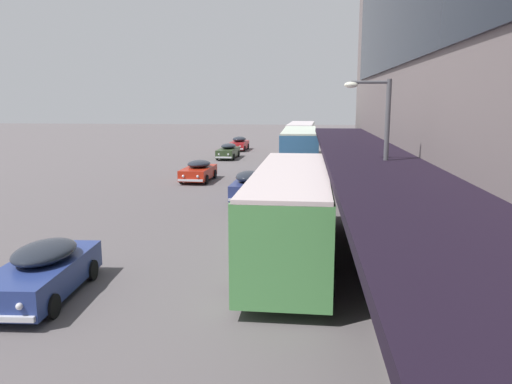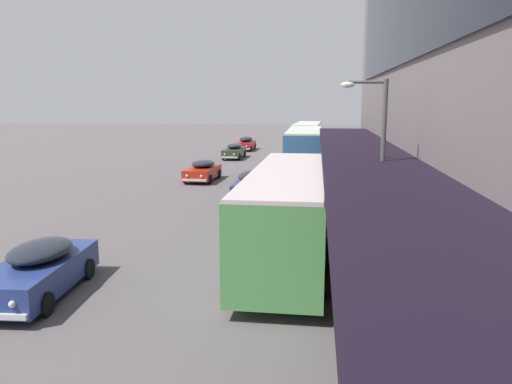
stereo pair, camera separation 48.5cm
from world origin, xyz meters
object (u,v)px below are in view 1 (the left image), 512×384
Objects in this scene: street_lamp at (380,157)px; sedan_trailing_mid at (249,185)px; transit_bus_kerbside_far at (300,149)px; transit_bus_kerbside_front at (291,208)px; sedan_oncoming_front at (199,171)px; pedestrian_at_kerb at (416,314)px; sedan_second_mid at (239,143)px; sedan_trailing_near at (228,151)px; sedan_lead_mid at (43,271)px; sedan_second_near at (305,184)px; transit_bus_kerbside_rear at (301,138)px.

sedan_trailing_mid is at bearing 116.25° from street_lamp.
transit_bus_kerbside_far is 21.94m from street_lamp.
sedan_oncoming_front is (-7.00, 16.94, -1.10)m from transit_bus_kerbside_front.
street_lamp reaches higher than pedestrian_at_kerb.
sedan_oncoming_front is at bearing -89.73° from sedan_second_mid.
street_lamp is at bearing -76.00° from sedan_second_mid.
sedan_trailing_mid is 0.92× the size of sedan_trailing_near.
sedan_oncoming_front is at bearing 90.15° from sedan_lead_mid.
transit_bus_kerbside_far reaches higher than sedan_trailing_mid.
transit_bus_kerbside_front is 1.03× the size of transit_bus_kerbside_far.
sedan_second_near is 0.95× the size of sedan_trailing_near.
sedan_trailing_mid is (-2.72, -10.36, -1.15)m from transit_bus_kerbside_far.
street_lamp is at bearing -63.75° from sedan_trailing_mid.
sedan_second_near is (0.46, -9.13, -1.21)m from transit_bus_kerbside_far.
transit_bus_kerbside_front is 18.36m from sedan_oncoming_front.
sedan_trailing_mid is 7.62m from sedan_oncoming_front.
street_lamp is (9.99, -40.06, 2.97)m from sedan_second_mid.
sedan_trailing_near is (-7.07, 31.01, -1.10)m from transit_bus_kerbside_front.
sedan_second_near is 0.79× the size of street_lamp.
transit_bus_kerbside_far is 26.25m from sedan_lead_mid.
transit_bus_kerbside_rear is 33.53m from street_lamp.
transit_bus_kerbside_rear is at bearing 94.01° from pedestrian_at_kerb.
street_lamp reaches higher than sedan_trailing_mid.
sedan_oncoming_front is 0.91× the size of sedan_second_mid.
sedan_trailing_mid is at bearing 104.23° from transit_bus_kerbside_front.
transit_bus_kerbside_rear reaches higher than transit_bus_kerbside_front.
sedan_lead_mid is (0.16, -43.67, 0.00)m from sedan_second_mid.
transit_bus_kerbside_far is at bearing 97.54° from street_lamp.
sedan_second_mid is at bearing 105.39° from sedan_second_near.
transit_bus_kerbside_front reaches higher than sedan_second_near.
sedan_second_mid is 0.80× the size of street_lamp.
sedan_trailing_mid is (-2.70, -22.04, -1.14)m from transit_bus_kerbside_rear.
pedestrian_at_kerb is (5.50, -17.84, 0.37)m from sedan_trailing_mid.
transit_bus_kerbside_front is 2.34× the size of sedan_lead_mid.
sedan_second_mid is at bearing 90.27° from sedan_oncoming_front.
sedan_second_mid reaches higher than sedan_lead_mid.
sedan_trailing_mid is 29.08m from sedan_second_mid.
sedan_second_near is (0.47, 11.87, -1.09)m from transit_bus_kerbside_front.
transit_bus_kerbside_far is at bearing -89.94° from transit_bus_kerbside_rear.
sedan_trailing_near is 1.05× the size of sedan_lead_mid.
sedan_second_near is 1.00× the size of sedan_lead_mid.
transit_bus_kerbside_rear is 37.63m from sedan_lead_mid.
sedan_second_near reaches higher than sedan_oncoming_front.
transit_bus_kerbside_far is 2.36× the size of sedan_trailing_mid.
transit_bus_kerbside_far is 2.28× the size of sedan_second_near.
transit_bus_kerbside_rear is 22.23m from sedan_trailing_mid.
transit_bus_kerbside_front is 32.69m from transit_bus_kerbside_rear.
transit_bus_kerbside_rear reaches higher than sedan_second_near.
street_lamp is at bearing -79.12° from sedan_second_near.
sedan_trailing_near is 0.83× the size of street_lamp.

